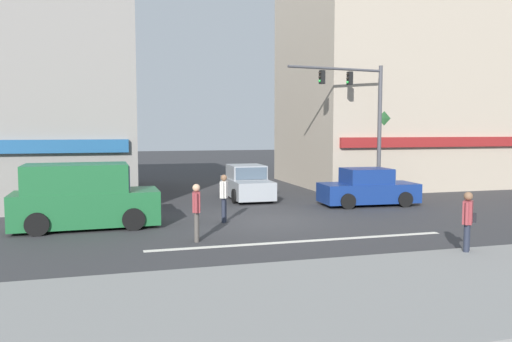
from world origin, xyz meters
TOP-DOWN VIEW (x-y plane):
  - ground_plane at (0.00, 0.00)m, footprint 120.00×120.00m
  - lane_marking_stripe at (0.00, -3.50)m, footprint 9.00×0.24m
  - sidewalk_curb at (0.00, -8.50)m, footprint 40.00×5.00m
  - building_right_corner at (11.62, 9.82)m, footprint 13.52×9.47m
  - street_tree at (7.57, 7.20)m, footprint 4.08×4.08m
  - utility_pole_near_left at (-7.39, 4.99)m, footprint 1.40×0.22m
  - traffic_light_mast at (5.86, 4.21)m, footprint 4.87×0.69m
  - sedan_crossing_center at (5.18, 2.29)m, footprint 4.20×2.07m
  - van_crossing_rightbound at (-6.21, 0.29)m, footprint 4.66×2.16m
  - sedan_crossing_leftbound at (0.67, 5.58)m, footprint 1.91×4.12m
  - pedestrian_foreground_with_bag at (3.36, -6.30)m, footprint 0.60×0.56m
  - pedestrian_mid_crossing at (-2.95, -2.69)m, footprint 0.28×0.56m
  - pedestrian_far_side at (-1.57, 0.03)m, footprint 0.34×0.53m

SIDE VIEW (x-z plane):
  - ground_plane at x=0.00m, z-range 0.00..0.00m
  - lane_marking_stripe at x=0.00m, z-range 0.00..0.01m
  - sidewalk_curb at x=0.00m, z-range 0.00..0.16m
  - sedan_crossing_center at x=5.18m, z-range -0.08..1.50m
  - sedan_crossing_leftbound at x=0.67m, z-range -0.08..1.50m
  - pedestrian_mid_crossing at x=-2.95m, z-range 0.11..1.78m
  - pedestrian_far_side at x=-1.57m, z-range 0.11..1.78m
  - pedestrian_foreground_with_bag at x=3.36m, z-range 0.12..1.79m
  - van_crossing_rightbound at x=-6.21m, z-range -0.05..2.06m
  - street_tree at x=7.57m, z-range 0.86..6.68m
  - utility_pole_near_left at x=-7.39m, z-range 0.15..7.55m
  - traffic_light_mast at x=5.86m, z-range 1.08..7.28m
  - building_right_corner at x=11.62m, z-range 0.00..12.22m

